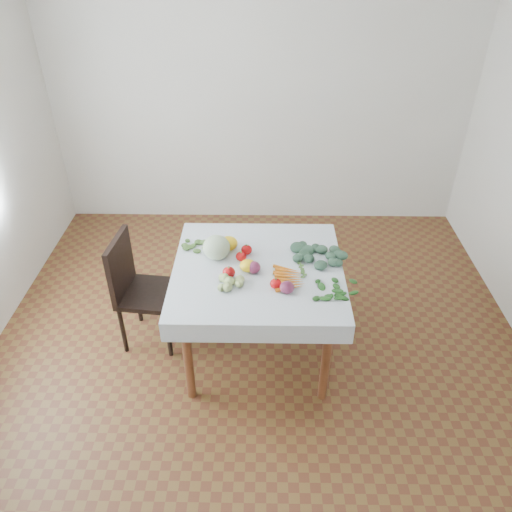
{
  "coord_description": "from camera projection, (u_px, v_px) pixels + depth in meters",
  "views": [
    {
      "loc": [
        0.03,
        -2.68,
        2.7
      ],
      "look_at": [
        -0.01,
        0.04,
        0.82
      ],
      "focal_mm": 35.0,
      "sensor_mm": 36.0,
      "label": 1
    }
  ],
  "objects": [
    {
      "name": "back_wall",
      "position": [
        261.0,
        89.0,
        4.62
      ],
      "size": [
        4.0,
        0.04,
        2.7
      ],
      "primitive_type": "cube",
      "color": "silver",
      "rests_on": "ground"
    },
    {
      "name": "tomato_c",
      "position": [
        229.0,
        272.0,
        3.2
      ],
      "size": [
        0.09,
        0.09,
        0.07
      ],
      "primitive_type": "ellipsoid",
      "rotation": [
        0.0,
        0.0,
        0.13
      ],
      "color": "red",
      "rests_on": "tablecloth"
    },
    {
      "name": "heirloom_back",
      "position": [
        228.0,
        243.0,
        3.47
      ],
      "size": [
        0.17,
        0.17,
        0.09
      ],
      "primitive_type": "ellipsoid",
      "rotation": [
        0.0,
        0.0,
        0.38
      ],
      "color": "yellow",
      "rests_on": "tablecloth"
    },
    {
      "name": "ground",
      "position": [
        258.0,
        349.0,
        3.74
      ],
      "size": [
        4.0,
        4.0,
        0.0
      ],
      "primitive_type": "plane",
      "color": "brown"
    },
    {
      "name": "heirloom_front",
      "position": [
        248.0,
        266.0,
        3.26
      ],
      "size": [
        0.12,
        0.12,
        0.08
      ],
      "primitive_type": "ellipsoid",
      "rotation": [
        0.0,
        0.0,
        0.12
      ],
      "color": "yellow",
      "rests_on": "tablecloth"
    },
    {
      "name": "carrot_bunch",
      "position": [
        289.0,
        278.0,
        3.19
      ],
      "size": [
        0.19,
        0.29,
        0.03
      ],
      "color": "orange",
      "rests_on": "tablecloth"
    },
    {
      "name": "tablecloth",
      "position": [
        258.0,
        268.0,
        3.31
      ],
      "size": [
        1.12,
        1.12,
        0.01
      ],
      "primitive_type": "cube",
      "color": "white",
      "rests_on": "table"
    },
    {
      "name": "tomatillo_cluster",
      "position": [
        231.0,
        282.0,
        3.13
      ],
      "size": [
        0.16,
        0.12,
        0.05
      ],
      "color": "#9AB86A",
      "rests_on": "tablecloth"
    },
    {
      "name": "tomato_d",
      "position": [
        276.0,
        284.0,
        3.11
      ],
      "size": [
        0.09,
        0.09,
        0.06
      ],
      "primitive_type": "ellipsoid",
      "rotation": [
        0.0,
        0.0,
        0.24
      ],
      "color": "red",
      "rests_on": "tablecloth"
    },
    {
      "name": "basil_bunch",
      "position": [
        335.0,
        289.0,
        3.11
      ],
      "size": [
        0.29,
        0.24,
        0.01
      ],
      "color": "#1F571B",
      "rests_on": "tablecloth"
    },
    {
      "name": "cabbage",
      "position": [
        216.0,
        247.0,
        3.35
      ],
      "size": [
        0.24,
        0.24,
        0.17
      ],
      "primitive_type": "ellipsoid",
      "rotation": [
        0.0,
        0.0,
        -0.41
      ],
      "color": "beige",
      "rests_on": "tablecloth"
    },
    {
      "name": "tomato_b",
      "position": [
        247.0,
        250.0,
        3.42
      ],
      "size": [
        0.09,
        0.09,
        0.07
      ],
      "primitive_type": "ellipsoid",
      "rotation": [
        0.0,
        0.0,
        -0.3
      ],
      "color": "red",
      "rests_on": "tablecloth"
    },
    {
      "name": "onion_b",
      "position": [
        287.0,
        287.0,
        3.07
      ],
      "size": [
        0.12,
        0.12,
        0.08
      ],
      "primitive_type": "ellipsoid",
      "rotation": [
        0.0,
        0.0,
        -0.4
      ],
      "color": "maroon",
      "rests_on": "tablecloth"
    },
    {
      "name": "tomato_a",
      "position": [
        241.0,
        256.0,
        3.36
      ],
      "size": [
        0.08,
        0.08,
        0.06
      ],
      "primitive_type": "ellipsoid",
      "rotation": [
        0.0,
        0.0,
        -0.05
      ],
      "color": "red",
      "rests_on": "tablecloth"
    },
    {
      "name": "onion_a",
      "position": [
        254.0,
        267.0,
        3.25
      ],
      "size": [
        0.12,
        0.12,
        0.08
      ],
      "primitive_type": "ellipsoid",
      "rotation": [
        0.0,
        0.0,
        0.37
      ],
      "color": "maroon",
      "rests_on": "tablecloth"
    },
    {
      "name": "kale_bunch",
      "position": [
        319.0,
        255.0,
        3.39
      ],
      "size": [
        0.35,
        0.33,
        0.05
      ],
      "color": "#325340",
      "rests_on": "tablecloth"
    },
    {
      "name": "dill_bunch",
      "position": [
        198.0,
        245.0,
        3.51
      ],
      "size": [
        0.21,
        0.16,
        0.02
      ],
      "color": "#517F3A",
      "rests_on": "tablecloth"
    },
    {
      "name": "chair",
      "position": [
        137.0,
        284.0,
        3.57
      ],
      "size": [
        0.44,
        0.44,
        0.88
      ],
      "color": "black",
      "rests_on": "ground"
    },
    {
      "name": "table",
      "position": [
        258.0,
        280.0,
        3.37
      ],
      "size": [
        1.0,
        1.0,
        0.75
      ],
      "color": "brown",
      "rests_on": "ground"
    }
  ]
}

